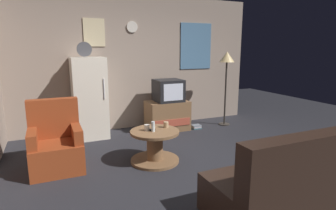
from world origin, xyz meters
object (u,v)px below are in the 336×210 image
Objects in this scene: fridge at (89,98)px; book_stack at (196,127)px; standing_lamp at (227,63)px; tv_stand at (167,116)px; mug_ceramic_tan at (166,125)px; mug_ceramic_white at (147,128)px; crt_tv at (168,90)px; coffee_table at (155,146)px; wine_glass at (153,127)px; remote_control at (150,130)px; couch at (294,185)px; armchair at (56,145)px.

fridge is 9.26× the size of book_stack.
fridge is 2.90m from standing_lamp.
mug_ceramic_tan is (-0.61, -1.35, 0.22)m from tv_stand.
fridge is 19.67× the size of mug_ceramic_white.
coffee_table is at bearing -120.55° from crt_tv.
wine_glass reaches higher than remote_control.
standing_lamp is at bearing 66.93° from couch.
couch is (1.51, -3.39, -0.44)m from fridge.
mug_ceramic_white is at bearing -150.89° from standing_lamp.
fridge is at bearing 171.45° from book_stack.
armchair is at bearing 170.93° from mug_ceramic_tan.
armchair is (-3.48, -0.96, -1.02)m from standing_lamp.
mug_ceramic_tan is at bearing -114.24° from tv_stand.
fridge is 1.59m from tv_stand.
fridge reaches higher than wine_glass.
standing_lamp is 0.94× the size of couch.
tv_stand reaches higher than coffee_table.
crt_tv is 1.70m from remote_control.
book_stack is at bearing 44.90° from mug_ceramic_tan.
crt_tv reaches higher than book_stack.
wine_glass is (-2.17, -1.33, -0.80)m from standing_lamp.
book_stack is (0.57, -0.15, -0.79)m from crt_tv.
tv_stand is 1.72m from wine_glass.
wine_glass is 1.67× the size of mug_ceramic_tan.
crt_tv is 1.76m from coffee_table.
armchair is (-1.31, 0.37, -0.22)m from wine_glass.
mug_ceramic_tan is 0.28m from remote_control.
mug_ceramic_white is (-0.10, 0.04, 0.28)m from coffee_table.
mug_ceramic_tan is at bearing -147.79° from standing_lamp.
mug_ceramic_white is 2.02m from book_stack.
book_stack is at bearing 18.93° from armchair.
remote_control is at bearing 106.52° from wine_glass.
armchair reaches higher than wine_glass.
couch is (0.60, -1.88, -0.21)m from mug_ceramic_tan.
coffee_table is (-0.84, -1.43, -0.58)m from crt_tv.
standing_lamp is at bearing -6.15° from fridge.
couch is at bearing -44.52° from armchair.
standing_lamp reaches higher than wine_glass.
fridge is 1.67m from mug_ceramic_white.
fridge is at bearing 141.14° from remote_control.
tv_stand is at bearing 59.58° from wine_glass.
fridge is 3.28× the size of crt_tv.
coffee_table is at bearing -23.17° from mug_ceramic_white.
crt_tv reaches higher than coffee_table.
tv_stand is 1.50m from mug_ceramic_tan.
armchair is 5.02× the size of book_stack.
coffee_table is at bearing -159.26° from mug_ceramic_tan.
armchair is (-1.56, 0.25, -0.19)m from mug_ceramic_tan.
mug_ceramic_tan is 0.09× the size of armchair.
mug_ceramic_white is 0.60× the size of remote_control.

